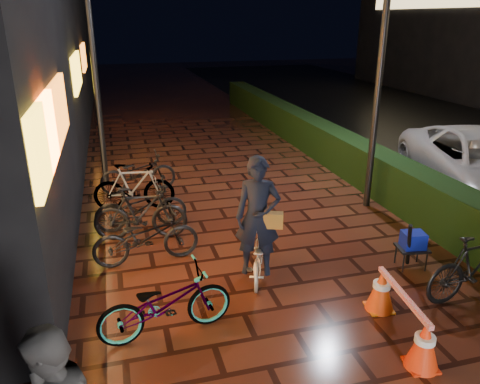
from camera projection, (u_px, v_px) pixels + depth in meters
name	position (u px, v px, depth m)	size (l,w,h in m)	color
ground	(353.00, 351.00, 5.90)	(80.00, 80.00, 0.00)	#381911
hedge	(324.00, 142.00, 13.77)	(0.70, 20.00, 1.00)	black
lamp_post_hedge	(380.00, 73.00, 9.44)	(0.50, 0.21, 5.26)	black
lamp_post_sf	(94.00, 66.00, 10.84)	(0.50, 0.14, 5.25)	black
cyclist	(258.00, 235.00, 7.31)	(0.95, 1.50, 2.04)	silver
traffic_barrier	(401.00, 314.00, 6.09)	(0.55, 1.60, 0.65)	red
cart_assembly	(413.00, 242.00, 7.70)	(0.57, 0.50, 0.91)	black
parked_bikes_storefront	(143.00, 213.00, 8.80)	(1.97, 6.42, 1.04)	black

